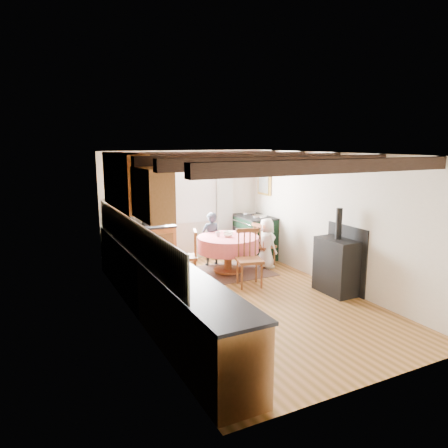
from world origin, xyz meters
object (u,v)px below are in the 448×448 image
cast_iron_stove (337,251)px  cup (218,234)px  child_right (267,243)px  chair_near (250,258)px  chair_left (187,255)px  chair_right (264,244)px  dining_table (228,255)px  aga_range (254,236)px  child_far (211,239)px

cast_iron_stove → cup: cast_iron_stove is taller
child_right → cup: 1.08m
chair_near → cup: bearing=113.3°
chair_left → chair_right: (1.79, 0.11, -0.01)m
chair_left → child_right: (1.76, -0.03, 0.04)m
dining_table → aga_range: aga_range is taller
aga_range → dining_table: bearing=-144.3°
dining_table → cast_iron_stove: bearing=-58.5°
aga_range → child_far: 1.13m
cup → cast_iron_stove: bearing=-56.3°
cast_iron_stove → child_right: cast_iron_stove is taller
chair_left → cast_iron_stove: cast_iron_stove is taller
chair_right → chair_near: bearing=123.9°
chair_near → chair_right: chair_near is taller
child_far → cup: 0.56m
dining_table → cast_iron_stove: cast_iron_stove is taller
chair_near → chair_right: 1.34m
aga_range → cup: (-1.20, -0.64, 0.30)m
dining_table → chair_near: (-0.02, -0.89, 0.15)m
cup → child_far: bearing=80.9°
aga_range → child_far: child_far is taller
chair_left → aga_range: (1.93, 0.77, 0.01)m
chair_right → cup: 1.11m
dining_table → chair_left: 0.91m
chair_left → chair_right: 1.79m
child_right → cast_iron_stove: bearing=-178.1°
dining_table → cast_iron_stove: (1.14, -1.86, 0.38)m
cup → chair_near: bearing=-81.7°
chair_right → child_right: child_right is taller
chair_left → cast_iron_stove: size_ratio=0.64×
child_right → chair_right: bearing=-19.3°
chair_right → cast_iron_stove: cast_iron_stove is taller
child_right → cup: (-1.03, 0.17, 0.26)m
aga_range → cast_iron_stove: (0.11, -2.60, 0.26)m
dining_table → child_right: bearing=-4.4°
chair_left → child_far: size_ratio=0.84×
dining_table → aga_range: 1.28m
chair_near → cup: size_ratio=10.13×
chair_right → child_right: 0.16m
dining_table → chair_right: 0.90m
dining_table → chair_near: size_ratio=1.17×
dining_table → aga_range: (1.03, 0.74, 0.12)m
chair_near → chair_right: size_ratio=1.12×
chair_left → cup: chair_left is taller
cast_iron_stove → child_right: size_ratio=1.42×
chair_left → child_far: 1.04m
dining_table → chair_right: (0.89, 0.08, 0.09)m
cup → chair_left: bearing=-169.3°
chair_right → cup: size_ratio=9.02×
child_far → child_right: bearing=141.7°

